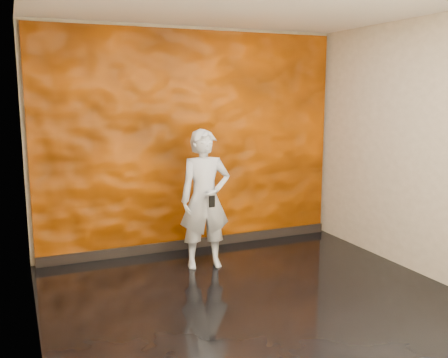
# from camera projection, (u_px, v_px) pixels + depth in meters

# --- Properties ---
(room) EXTENTS (4.02, 4.02, 2.81)m
(room) POSITION_uv_depth(u_px,v_px,m) (265.00, 159.00, 4.53)
(room) COLOR black
(room) RESTS_ON ground
(feature_wall) EXTENTS (3.90, 0.06, 2.75)m
(feature_wall) POSITION_uv_depth(u_px,v_px,m) (192.00, 142.00, 6.31)
(feature_wall) COLOR #C04C00
(feature_wall) RESTS_ON ground
(baseboard) EXTENTS (3.90, 0.04, 0.12)m
(baseboard) POSITION_uv_depth(u_px,v_px,m) (195.00, 243.00, 6.50)
(baseboard) COLOR black
(baseboard) RESTS_ON ground
(man) EXTENTS (0.63, 0.46, 1.59)m
(man) POSITION_uv_depth(u_px,v_px,m) (205.00, 199.00, 5.69)
(man) COLOR #AEB4BE
(man) RESTS_ON ground
(phone) EXTENTS (0.07, 0.02, 0.13)m
(phone) POSITION_uv_depth(u_px,v_px,m) (212.00, 201.00, 5.45)
(phone) COLOR black
(phone) RESTS_ON man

